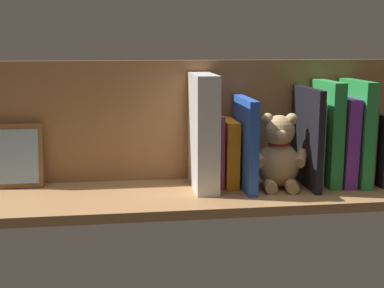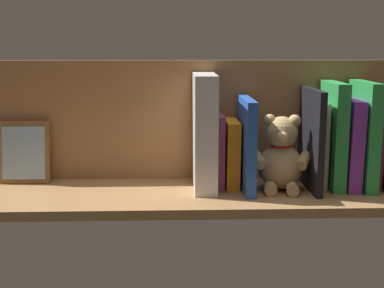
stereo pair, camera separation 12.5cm
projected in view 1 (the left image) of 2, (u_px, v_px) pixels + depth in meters
ground_plane at (192, 195)px, 127.35cm from camera, size 108.30×29.58×2.20cm
shelf_back_panel at (185, 120)px, 136.42cm from camera, size 108.30×1.50×30.45cm
book_0 at (372, 147)px, 134.81cm from camera, size 1.73×16.39×17.62cm
book_1 at (362, 142)px, 135.64cm from camera, size 1.70×13.61×19.88cm
book_2 at (355, 132)px, 132.91cm from camera, size 2.92×17.29×25.74cm
book_3 at (340, 140)px, 133.23cm from camera, size 3.38×16.46×21.68cm
book_4 at (326, 132)px, 132.68cm from camera, size 3.08×15.82×25.57cm
book_5 at (311, 141)px, 134.07cm from camera, size 2.29×13.01×20.80cm
book_6 at (307, 137)px, 130.36cm from camera, size 1.58×19.32×24.16cm
teddy_bear at (278, 155)px, 128.84cm from camera, size 14.71×12.58×18.27cm
book_7 at (245, 143)px, 128.63cm from camera, size 2.29×19.02×21.94cm
book_8 at (229, 152)px, 131.87cm from camera, size 3.28×12.60×16.19cm
book_9 at (217, 149)px, 131.62cm from camera, size 1.49×12.04×17.62cm
dictionary_thick_white at (203, 132)px, 127.61cm from camera, size 5.28×17.06×27.58cm
picture_frame_leaning at (16, 156)px, 128.97cm from camera, size 12.51×3.87×15.68cm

